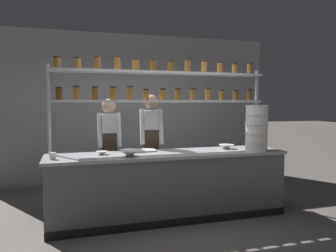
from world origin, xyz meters
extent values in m
plane|color=#5B5651|center=(0.00, 0.00, 0.00)|extent=(40.00, 40.00, 0.00)
cube|color=#939399|center=(0.00, 2.35, 1.50)|extent=(5.73, 0.12, 3.00)
cube|color=slate|center=(0.00, 0.00, 0.44)|extent=(3.27, 0.72, 0.88)
cube|color=#ADAFB5|center=(0.00, 0.00, 0.90)|extent=(3.33, 0.76, 0.04)
cube|color=black|center=(0.00, -0.36, 0.05)|extent=(3.27, 0.03, 0.10)
cylinder|color=#ADAFB5|center=(-1.58, 0.33, 1.07)|extent=(0.04, 0.04, 2.13)
cylinder|color=#ADAFB5|center=(1.58, 0.33, 1.07)|extent=(0.04, 0.04, 2.13)
cube|color=#ADAFB5|center=(0.00, 0.33, 1.64)|extent=(3.17, 0.28, 0.04)
cylinder|color=#513314|center=(-1.45, 0.33, 1.73)|extent=(0.09, 0.09, 0.15)
cylinder|color=black|center=(-1.45, 0.33, 1.82)|extent=(0.09, 0.09, 0.02)
cylinder|color=brown|center=(-1.22, 0.33, 1.74)|extent=(0.09, 0.09, 0.17)
cylinder|color=black|center=(-1.22, 0.33, 1.84)|extent=(0.09, 0.09, 0.02)
cylinder|color=brown|center=(-0.97, 0.33, 1.74)|extent=(0.09, 0.09, 0.17)
cylinder|color=black|center=(-0.97, 0.33, 1.83)|extent=(0.09, 0.09, 0.02)
cylinder|color=brown|center=(-0.72, 0.33, 1.74)|extent=(0.10, 0.10, 0.17)
cylinder|color=black|center=(-0.72, 0.33, 1.84)|extent=(0.10, 0.10, 0.02)
cylinder|color=brown|center=(-0.48, 0.33, 1.75)|extent=(0.09, 0.09, 0.18)
cylinder|color=black|center=(-0.48, 0.33, 1.85)|extent=(0.09, 0.09, 0.02)
cylinder|color=brown|center=(-0.25, 0.33, 1.73)|extent=(0.08, 0.08, 0.14)
cylinder|color=black|center=(-0.25, 0.33, 1.81)|extent=(0.09, 0.09, 0.02)
cylinder|color=brown|center=(0.01, 0.33, 1.73)|extent=(0.09, 0.09, 0.15)
cylinder|color=black|center=(0.01, 0.33, 1.82)|extent=(0.09, 0.09, 0.02)
cylinder|color=brown|center=(0.24, 0.33, 1.74)|extent=(0.09, 0.09, 0.16)
cylinder|color=black|center=(0.24, 0.33, 1.82)|extent=(0.09, 0.09, 0.02)
cylinder|color=brown|center=(0.48, 0.33, 1.74)|extent=(0.09, 0.09, 0.17)
cylinder|color=black|center=(0.48, 0.33, 1.83)|extent=(0.09, 0.09, 0.02)
cylinder|color=brown|center=(0.73, 0.33, 1.74)|extent=(0.08, 0.08, 0.17)
cylinder|color=black|center=(0.73, 0.33, 1.84)|extent=(0.08, 0.08, 0.02)
cylinder|color=brown|center=(0.97, 0.33, 1.73)|extent=(0.08, 0.08, 0.15)
cylinder|color=black|center=(0.97, 0.33, 1.81)|extent=(0.08, 0.08, 0.02)
cylinder|color=brown|center=(1.21, 0.33, 1.73)|extent=(0.09, 0.09, 0.14)
cylinder|color=black|center=(1.21, 0.33, 1.81)|extent=(0.09, 0.09, 0.02)
cylinder|color=#513314|center=(1.46, 0.33, 1.74)|extent=(0.08, 0.08, 0.16)
cylinder|color=black|center=(1.46, 0.33, 1.83)|extent=(0.08, 0.08, 0.02)
cube|color=#ADAFB5|center=(0.00, 0.33, 2.06)|extent=(3.17, 0.28, 0.04)
cylinder|color=brown|center=(-1.46, 0.33, 2.14)|extent=(0.10, 0.10, 0.14)
cylinder|color=black|center=(-1.46, 0.33, 2.23)|extent=(0.10, 0.10, 0.02)
cylinder|color=brown|center=(-1.19, 0.33, 2.15)|extent=(0.08, 0.08, 0.14)
cylinder|color=black|center=(-1.19, 0.33, 2.23)|extent=(0.09, 0.09, 0.02)
cylinder|color=brown|center=(-0.93, 0.33, 2.16)|extent=(0.09, 0.09, 0.17)
cylinder|color=black|center=(-0.93, 0.33, 2.25)|extent=(0.09, 0.09, 0.02)
cylinder|color=brown|center=(-0.66, 0.33, 2.16)|extent=(0.08, 0.08, 0.18)
cylinder|color=black|center=(-0.66, 0.33, 2.26)|extent=(0.09, 0.09, 0.02)
cylinder|color=brown|center=(-0.40, 0.33, 2.15)|extent=(0.10, 0.10, 0.15)
cylinder|color=black|center=(-0.40, 0.33, 2.24)|extent=(0.10, 0.10, 0.02)
cylinder|color=#513314|center=(-0.13, 0.33, 2.15)|extent=(0.10, 0.10, 0.16)
cylinder|color=black|center=(-0.13, 0.33, 2.24)|extent=(0.10, 0.10, 0.02)
cylinder|color=#513314|center=(0.14, 0.33, 2.14)|extent=(0.09, 0.09, 0.14)
cylinder|color=black|center=(0.14, 0.33, 2.23)|extent=(0.09, 0.09, 0.02)
cylinder|color=brown|center=(0.40, 0.33, 2.16)|extent=(0.09, 0.09, 0.18)
cylinder|color=black|center=(0.40, 0.33, 2.26)|extent=(0.09, 0.09, 0.02)
cylinder|color=brown|center=(0.67, 0.33, 2.15)|extent=(0.08, 0.08, 0.16)
cylinder|color=black|center=(0.67, 0.33, 2.25)|extent=(0.09, 0.09, 0.02)
cylinder|color=brown|center=(0.93, 0.33, 2.15)|extent=(0.09, 0.09, 0.15)
cylinder|color=black|center=(0.93, 0.33, 2.24)|extent=(0.09, 0.09, 0.02)
cylinder|color=brown|center=(1.19, 0.33, 2.14)|extent=(0.09, 0.09, 0.14)
cylinder|color=black|center=(1.19, 0.33, 2.23)|extent=(0.09, 0.09, 0.02)
cylinder|color=brown|center=(1.45, 0.33, 2.15)|extent=(0.08, 0.08, 0.16)
cylinder|color=black|center=(1.45, 0.33, 2.24)|extent=(0.08, 0.08, 0.02)
cylinder|color=black|center=(-0.82, 0.74, 0.40)|extent=(0.11, 0.11, 0.81)
cylinder|color=black|center=(-0.66, 0.73, 0.40)|extent=(0.11, 0.11, 0.81)
cube|color=#473828|center=(-0.74, 0.73, 0.98)|extent=(0.23, 0.18, 0.35)
cube|color=white|center=(-0.74, 0.73, 1.30)|extent=(0.23, 0.19, 0.29)
sphere|color=tan|center=(-0.74, 0.73, 1.57)|extent=(0.21, 0.21, 0.21)
cylinder|color=white|center=(-0.89, 0.68, 1.20)|extent=(0.08, 0.25, 0.53)
cylinder|color=white|center=(-0.60, 0.67, 1.20)|extent=(0.08, 0.25, 0.53)
cylinder|color=black|center=(-0.18, 0.61, 0.42)|extent=(0.11, 0.11, 0.84)
cylinder|color=black|center=(-0.03, 0.58, 0.42)|extent=(0.11, 0.11, 0.84)
cube|color=#473828|center=(-0.11, 0.59, 1.02)|extent=(0.24, 0.20, 0.36)
cube|color=white|center=(-0.11, 0.59, 1.35)|extent=(0.25, 0.21, 0.30)
sphere|color=#A37A5B|center=(-0.11, 0.59, 1.63)|extent=(0.22, 0.22, 0.22)
cylinder|color=white|center=(-0.26, 0.56, 1.25)|extent=(0.11, 0.26, 0.55)
cylinder|color=white|center=(0.03, 0.51, 1.25)|extent=(0.11, 0.26, 0.55)
cylinder|color=white|center=(1.26, -0.22, 0.98)|extent=(0.31, 0.31, 0.12)
cylinder|color=silver|center=(1.26, -0.22, 1.05)|extent=(0.33, 0.33, 0.01)
cylinder|color=white|center=(1.26, -0.22, 1.11)|extent=(0.31, 0.31, 0.12)
cylinder|color=silver|center=(1.26, -0.22, 1.18)|extent=(0.33, 0.33, 0.01)
cylinder|color=white|center=(1.26, -0.22, 1.24)|extent=(0.31, 0.31, 0.12)
cylinder|color=silver|center=(1.26, -0.22, 1.31)|extent=(0.33, 0.33, 0.01)
cylinder|color=white|center=(1.26, -0.22, 1.38)|extent=(0.31, 0.31, 0.12)
cylinder|color=silver|center=(1.26, -0.22, 1.44)|extent=(0.33, 0.33, 0.01)
cylinder|color=white|center=(1.26, -0.22, 1.51)|extent=(0.31, 0.31, 0.12)
cylinder|color=silver|center=(1.26, -0.22, 1.57)|extent=(0.33, 0.33, 0.01)
cube|color=silver|center=(-0.34, 0.23, 0.93)|extent=(0.40, 0.26, 0.02)
cylinder|color=silver|center=(-0.58, -0.16, 0.93)|extent=(0.13, 0.13, 0.01)
cone|color=silver|center=(-0.58, -0.16, 0.96)|extent=(0.29, 0.29, 0.08)
cylinder|color=silver|center=(-0.91, 0.11, 0.93)|extent=(0.07, 0.07, 0.01)
cone|color=silver|center=(-0.91, 0.11, 0.94)|extent=(0.16, 0.16, 0.04)
cylinder|color=white|center=(0.95, 0.12, 0.93)|extent=(0.11, 0.11, 0.01)
cone|color=white|center=(0.95, 0.12, 0.95)|extent=(0.23, 0.23, 0.06)
cylinder|color=silver|center=(-1.53, -0.12, 0.96)|extent=(0.08, 0.08, 0.08)
camera|label=1|loc=(-1.33, -4.34, 1.62)|focal=35.00mm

